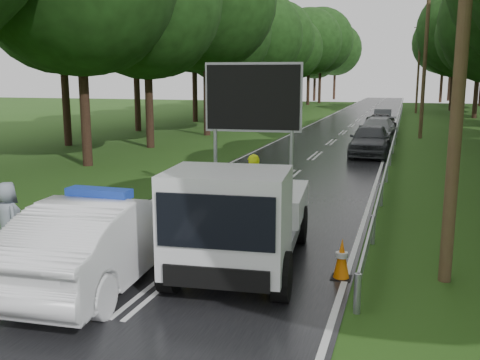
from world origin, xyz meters
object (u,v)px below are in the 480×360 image
at_px(police_sedan, 101,240).
at_px(queue_car_third, 380,123).
at_px(work_truck, 241,216).
at_px(civilian, 223,219).
at_px(queue_car_first, 370,140).
at_px(barrier, 215,237).
at_px(queue_car_second, 377,130).
at_px(queue_car_fourth, 382,117).
at_px(officer, 253,189).

bearing_deg(police_sedan, queue_car_third, -101.29).
xyz_separation_m(work_truck, civilian, (-0.54, 0.44, -0.22)).
xyz_separation_m(work_truck, queue_car_first, (1.40, 17.50, -0.33)).
bearing_deg(barrier, civilian, 117.79).
distance_m(police_sedan, queue_car_third, 31.73).
height_order(barrier, queue_car_second, queue_car_second).
height_order(queue_car_second, queue_car_fourth, queue_car_second).
distance_m(police_sedan, queue_car_fourth, 37.69).
relative_size(barrier, officer, 1.26).
relative_size(police_sedan, queue_car_first, 1.11).
height_order(police_sedan, queue_car_second, police_sedan).
distance_m(civilian, queue_car_second, 23.14).
xyz_separation_m(barrier, officer, (-0.34, 4.00, 0.16)).
relative_size(officer, queue_car_second, 0.37).
distance_m(police_sedan, queue_car_first, 19.37).
distance_m(queue_car_first, queue_car_third, 12.52).
distance_m(civilian, queue_car_third, 29.63).
relative_size(work_truck, officer, 2.87).
distance_m(civilian, queue_car_fourth, 35.62).
relative_size(officer, queue_car_third, 0.41).
bearing_deg(queue_car_first, work_truck, -94.18).
bearing_deg(officer, work_truck, 95.32).
bearing_deg(officer, queue_car_third, -100.97).
bearing_deg(work_truck, queue_car_first, 79.63).
height_order(queue_car_first, queue_car_third, queue_car_first).
xyz_separation_m(police_sedan, civilian, (1.79, 1.95, 0.06)).
bearing_deg(barrier, queue_car_third, 105.99).
xyz_separation_m(police_sedan, queue_car_third, (3.62, 31.52, -0.21)).
relative_size(work_truck, queue_car_first, 1.15).
height_order(work_truck, barrier, work_truck).
bearing_deg(work_truck, queue_car_third, 81.75).
distance_m(officer, queue_car_first, 14.15).
height_order(work_truck, queue_car_second, work_truck).
height_order(officer, civilian, officer).
xyz_separation_m(civilian, queue_car_fourth, (1.70, 35.58, -0.26)).
height_order(police_sedan, queue_car_third, police_sedan).
distance_m(queue_car_second, queue_car_fourth, 12.52).
relative_size(work_truck, barrier, 2.27).
bearing_deg(officer, barrier, 88.26).
relative_size(queue_car_third, queue_car_fourth, 1.17).
distance_m(work_truck, officer, 3.60).
height_order(queue_car_third, queue_car_fourth, queue_car_fourth).
height_order(police_sedan, queue_car_fourth, police_sedan).
bearing_deg(barrier, police_sedan, -132.89).
bearing_deg(queue_car_third, officer, -97.94).
relative_size(officer, queue_car_first, 0.40).
relative_size(queue_car_first, queue_car_second, 0.93).
bearing_deg(police_sedan, queue_car_second, -103.22).
height_order(officer, queue_car_first, officer).
xyz_separation_m(queue_car_second, queue_car_third, (-0.11, 6.52, -0.09)).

